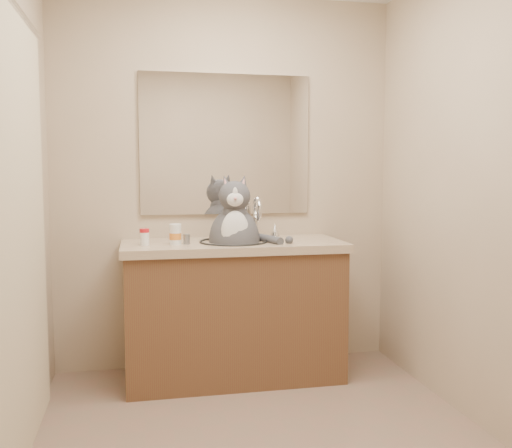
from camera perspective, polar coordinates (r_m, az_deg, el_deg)
The scene contains 8 objects.
room at distance 2.51m, azimuth 1.27°, elevation 3.47°, with size 2.22×2.52×2.42m.
vanity at distance 3.55m, azimuth -2.29°, elevation -8.28°, with size 1.34×0.59×1.12m.
mirror at distance 3.72m, azimuth -3.04°, elevation 7.95°, with size 1.10×0.02×0.90m, color white.
shower_curtain at distance 2.60m, azimuth -22.44°, elevation -0.61°, with size 0.02×1.30×1.93m.
cat at distance 3.46m, azimuth -2.13°, elevation -1.14°, with size 0.44×0.40×0.62m.
pill_bottle_redcap at distance 3.37m, azimuth -11.09°, elevation -1.26°, with size 0.07×0.07×0.10m.
pill_bottle_orange at distance 3.37m, azimuth -8.07°, elevation -1.06°, with size 0.09×0.09×0.12m.
grey_canister at distance 3.37m, azimuth -6.96°, elevation -1.52°, with size 0.05×0.05×0.06m.
Camera 1 is at (-0.56, -2.44, 1.29)m, focal length 40.00 mm.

